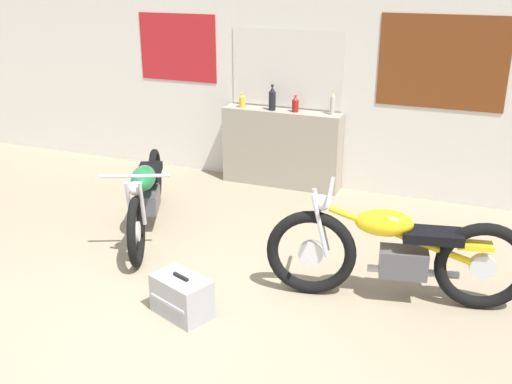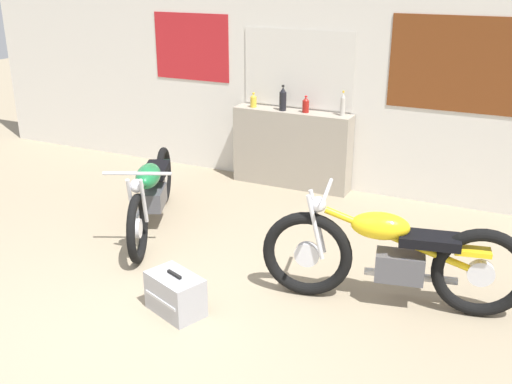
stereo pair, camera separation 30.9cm
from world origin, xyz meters
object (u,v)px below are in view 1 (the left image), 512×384
object	(u,v)px
bottle_right_center	(332,104)
motorcycle_green	(146,194)
bottle_left_center	(272,99)
motorcycle_yellow	(396,252)
bottle_leftmost	(242,101)
hard_case_silver	(182,296)
bottle_center	(295,105)

from	to	relation	value
bottle_right_center	motorcycle_green	distance (m)	2.46
bottle_left_center	motorcycle_yellow	world-z (taller)	bottle_left_center
bottle_leftmost	hard_case_silver	world-z (taller)	bottle_leftmost
motorcycle_yellow	bottle_right_center	bearing A→B (deg)	117.08
bottle_left_center	bottle_center	size ratio (longest dim) A/B	1.54
hard_case_silver	motorcycle_yellow	bearing A→B (deg)	29.27
motorcycle_green	motorcycle_yellow	size ratio (longest dim) A/B	0.95
bottle_leftmost	bottle_center	size ratio (longest dim) A/B	0.90
motorcycle_green	bottle_left_center	bearing A→B (deg)	68.47
bottle_leftmost	motorcycle_green	bearing A→B (deg)	-99.80
motorcycle_green	hard_case_silver	bearing A→B (deg)	-49.46
bottle_leftmost	motorcycle_green	xyz separation A→B (m)	(-0.31, -1.82, -0.63)
bottle_leftmost	bottle_right_center	size ratio (longest dim) A/B	0.61
bottle_leftmost	bottle_right_center	bearing A→B (deg)	2.33
bottle_center	motorcycle_green	size ratio (longest dim) A/B	0.10
bottle_leftmost	bottle_right_center	world-z (taller)	bottle_right_center
bottle_leftmost	motorcycle_green	distance (m)	1.95
hard_case_silver	bottle_leftmost	bearing A→B (deg)	104.39
bottle_left_center	bottle_center	bearing A→B (deg)	3.67
bottle_center	motorcycle_green	bearing A→B (deg)	-118.79
hard_case_silver	bottle_center	bearing A→B (deg)	92.03
bottle_center	motorcycle_green	world-z (taller)	bottle_center
bottle_center	bottle_leftmost	bearing A→B (deg)	-179.25
bottle_right_center	bottle_leftmost	bearing A→B (deg)	-177.67
bottle_leftmost	bottle_right_center	xyz separation A→B (m)	(1.14, 0.05, 0.05)
motorcycle_green	hard_case_silver	distance (m)	1.73
bottle_center	hard_case_silver	xyz separation A→B (m)	(0.11, -3.13, -0.89)
bottle_left_center	motorcycle_green	xyz separation A→B (m)	(-0.71, -1.81, -0.69)
bottle_center	motorcycle_green	distance (m)	2.18
motorcycle_yellow	hard_case_silver	distance (m)	1.76
motorcycle_yellow	hard_case_silver	xyz separation A→B (m)	(-1.52, -0.85, -0.28)
bottle_center	motorcycle_yellow	bearing A→B (deg)	-54.38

